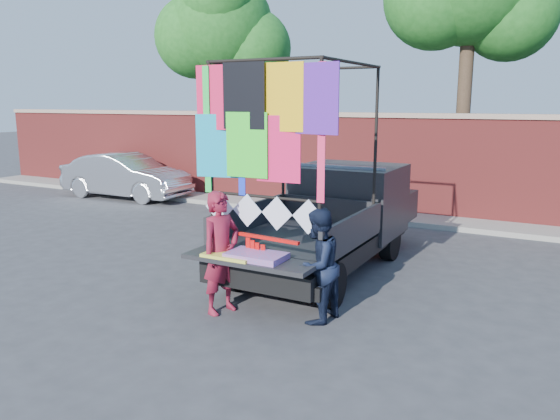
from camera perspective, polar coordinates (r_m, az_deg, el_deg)
The scene contains 9 objects.
ground at distance 8.18m, azimuth -0.13°, elevation -9.41°, with size 90.00×90.00×0.00m, color #38383A.
brick_wall at distance 14.29m, azimuth 13.45°, elevation 4.68°, with size 30.00×0.45×2.61m.
curb at distance 13.82m, azimuth 12.46°, elevation -0.82°, with size 30.00×1.20×0.12m, color gray.
tree_left at distance 18.11m, azimuth -6.19°, elevation 18.26°, with size 4.20×3.30×7.05m.
pickup_truck at distance 9.89m, azimuth 6.04°, elevation -0.59°, with size 2.18×5.47×3.44m.
sedan at distance 17.21m, azimuth -15.81°, elevation 3.45°, with size 1.43×4.11×1.36m, color silver.
woman at distance 7.54m, azimuth -6.16°, elevation -4.45°, with size 0.62×0.41×1.70m, color maroon.
man at distance 7.22m, azimuth 3.92°, elevation -5.83°, with size 0.75×0.58×1.54m, color black.
streamer_bundle at distance 7.37m, azimuth -2.01°, elevation -4.37°, with size 0.97×0.15×0.67m.
Camera 1 is at (3.66, -6.72, 2.89)m, focal length 35.00 mm.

